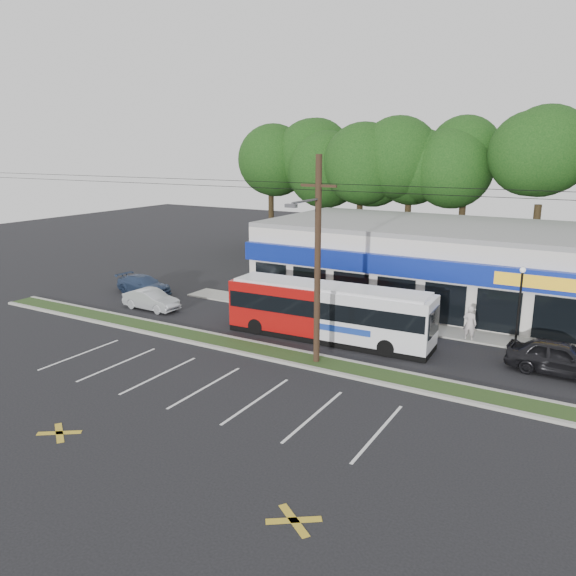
{
  "coord_description": "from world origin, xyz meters",
  "views": [
    {
      "loc": [
        14.82,
        -22.01,
        10.2
      ],
      "look_at": [
        -0.94,
        5.0,
        2.46
      ],
      "focal_mm": 35.0,
      "sensor_mm": 36.0,
      "label": 1
    }
  ],
  "objects_px": {
    "utility_pole": "(314,255)",
    "car_blue": "(144,285)",
    "car_dark": "(560,358)",
    "car_silver": "(151,300)",
    "lamp_post": "(520,297)",
    "pedestrian_a": "(470,323)",
    "metrobus": "(329,311)",
    "pedestrian_b": "(345,319)"
  },
  "relations": [
    {
      "from": "car_dark",
      "to": "pedestrian_b",
      "type": "distance_m",
      "value": 11.19
    },
    {
      "from": "utility_pole",
      "to": "metrobus",
      "type": "xyz_separation_m",
      "value": [
        -0.91,
        3.57,
        -3.78
      ]
    },
    {
      "from": "utility_pole",
      "to": "car_blue",
      "type": "distance_m",
      "value": 18.65
    },
    {
      "from": "lamp_post",
      "to": "car_silver",
      "type": "height_order",
      "value": "lamp_post"
    },
    {
      "from": "lamp_post",
      "to": "metrobus",
      "type": "xyz_separation_m",
      "value": [
        -9.08,
        -4.3,
        -1.04
      ]
    },
    {
      "from": "utility_pole",
      "to": "car_dark",
      "type": "distance_m",
      "value": 12.41
    },
    {
      "from": "pedestrian_a",
      "to": "metrobus",
      "type": "bearing_deg",
      "value": 33.4
    },
    {
      "from": "car_silver",
      "to": "pedestrian_b",
      "type": "distance_m",
      "value": 13.11
    },
    {
      "from": "pedestrian_a",
      "to": "car_dark",
      "type": "bearing_deg",
      "value": 155.53
    },
    {
      "from": "metrobus",
      "to": "car_blue",
      "type": "bearing_deg",
      "value": 168.97
    },
    {
      "from": "lamp_post",
      "to": "car_blue",
      "type": "distance_m",
      "value": 25.33
    },
    {
      "from": "metrobus",
      "to": "car_dark",
      "type": "distance_m",
      "value": 11.56
    },
    {
      "from": "car_dark",
      "to": "pedestrian_a",
      "type": "bearing_deg",
      "value": 63.81
    },
    {
      "from": "pedestrian_a",
      "to": "pedestrian_b",
      "type": "height_order",
      "value": "pedestrian_a"
    },
    {
      "from": "car_dark",
      "to": "pedestrian_a",
      "type": "distance_m",
      "value": 5.44
    },
    {
      "from": "metrobus",
      "to": "pedestrian_a",
      "type": "bearing_deg",
      "value": 25.89
    },
    {
      "from": "metrobus",
      "to": "pedestrian_a",
      "type": "xyz_separation_m",
      "value": [
        6.75,
        3.67,
        -0.64
      ]
    },
    {
      "from": "lamp_post",
      "to": "pedestrian_a",
      "type": "bearing_deg",
      "value": -164.75
    },
    {
      "from": "utility_pole",
      "to": "pedestrian_a",
      "type": "height_order",
      "value": "utility_pole"
    },
    {
      "from": "pedestrian_b",
      "to": "car_dark",
      "type": "bearing_deg",
      "value": -160.36
    },
    {
      "from": "lamp_post",
      "to": "pedestrian_b",
      "type": "xyz_separation_m",
      "value": [
        -8.77,
        -2.8,
        -1.82
      ]
    },
    {
      "from": "pedestrian_a",
      "to": "pedestrian_b",
      "type": "xyz_separation_m",
      "value": [
        -6.45,
        -2.17,
        -0.14
      ]
    },
    {
      "from": "car_dark",
      "to": "pedestrian_a",
      "type": "relative_size",
      "value": 2.39
    },
    {
      "from": "lamp_post",
      "to": "pedestrian_a",
      "type": "height_order",
      "value": "lamp_post"
    },
    {
      "from": "lamp_post",
      "to": "pedestrian_b",
      "type": "distance_m",
      "value": 9.39
    },
    {
      "from": "car_silver",
      "to": "car_blue",
      "type": "distance_m",
      "value": 4.49
    },
    {
      "from": "pedestrian_b",
      "to": "pedestrian_a",
      "type": "bearing_deg",
      "value": -139.23
    },
    {
      "from": "metrobus",
      "to": "pedestrian_b",
      "type": "xyz_separation_m",
      "value": [
        0.31,
        1.5,
        -0.79
      ]
    },
    {
      "from": "car_dark",
      "to": "car_silver",
      "type": "relative_size",
      "value": 1.18
    },
    {
      "from": "car_dark",
      "to": "pedestrian_b",
      "type": "bearing_deg",
      "value": 90.63
    },
    {
      "from": "metrobus",
      "to": "pedestrian_b",
      "type": "bearing_deg",
      "value": 75.79
    },
    {
      "from": "lamp_post",
      "to": "pedestrian_a",
      "type": "distance_m",
      "value": 2.94
    },
    {
      "from": "lamp_post",
      "to": "pedestrian_a",
      "type": "relative_size",
      "value": 2.15
    },
    {
      "from": "lamp_post",
      "to": "car_silver",
      "type": "xyz_separation_m",
      "value": [
        -21.73,
        -4.78,
        -2.01
      ]
    },
    {
      "from": "metrobus",
      "to": "car_silver",
      "type": "relative_size",
      "value": 2.88
    },
    {
      "from": "utility_pole",
      "to": "lamp_post",
      "type": "distance_m",
      "value": 11.67
    },
    {
      "from": "car_silver",
      "to": "utility_pole",
      "type": "bearing_deg",
      "value": -101.21
    },
    {
      "from": "car_silver",
      "to": "car_blue",
      "type": "relative_size",
      "value": 0.89
    },
    {
      "from": "lamp_post",
      "to": "car_dark",
      "type": "relative_size",
      "value": 0.9
    },
    {
      "from": "lamp_post",
      "to": "metrobus",
      "type": "distance_m",
      "value": 10.1
    },
    {
      "from": "metrobus",
      "to": "pedestrian_b",
      "type": "height_order",
      "value": "metrobus"
    },
    {
      "from": "car_dark",
      "to": "pedestrian_a",
      "type": "xyz_separation_m",
      "value": [
        -4.74,
        2.67,
        0.18
      ]
    }
  ]
}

